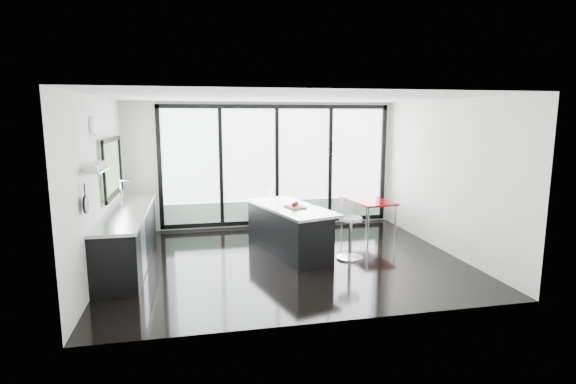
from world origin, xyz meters
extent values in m
cube|color=black|center=(0.00, 0.00, 0.00)|extent=(6.00, 5.00, 0.00)
cube|color=white|center=(0.00, 0.00, 2.80)|extent=(6.00, 5.00, 0.00)
cube|color=silver|center=(0.00, 2.50, 1.40)|extent=(6.00, 0.00, 2.80)
cube|color=white|center=(0.30, 2.47, 1.40)|extent=(5.00, 0.02, 2.50)
cube|color=gray|center=(0.30, 2.43, 0.37)|extent=(5.00, 0.02, 0.44)
cube|color=black|center=(-0.95, 2.43, 1.40)|extent=(0.08, 0.04, 2.50)
cube|color=black|center=(0.30, 2.43, 1.40)|extent=(0.08, 0.04, 2.50)
cube|color=black|center=(1.55, 2.43, 1.40)|extent=(0.08, 0.04, 2.50)
cube|color=silver|center=(0.00, -2.50, 1.40)|extent=(6.00, 0.00, 2.80)
cube|color=silver|center=(-3.00, 0.00, 1.40)|extent=(0.00, 5.00, 2.80)
cube|color=#658852|center=(-2.97, 0.90, 1.60)|extent=(0.02, 1.60, 0.90)
cube|color=#AAADAF|center=(-2.87, -0.85, 1.75)|extent=(0.25, 0.80, 0.03)
cylinder|color=white|center=(-2.97, -0.30, 2.35)|extent=(0.04, 0.30, 0.30)
cylinder|color=black|center=(-2.94, -1.25, 1.35)|extent=(0.03, 0.24, 0.24)
cube|color=silver|center=(3.00, 0.00, 1.40)|extent=(0.00, 5.00, 2.80)
cube|color=black|center=(-2.67, 0.40, 0.43)|extent=(0.65, 3.20, 0.87)
cube|color=#AAADAF|center=(-2.67, 0.40, 0.90)|extent=(0.69, 3.24, 0.05)
cube|color=#AAADAF|center=(-2.67, 0.90, 0.90)|extent=(0.45, 0.48, 0.06)
cylinder|color=silver|center=(-2.82, 0.90, 1.14)|extent=(0.02, 0.02, 0.44)
cube|color=#AAADAF|center=(-2.36, -0.35, 0.42)|extent=(0.03, 0.60, 0.80)
cube|color=black|center=(0.12, 0.39, 0.41)|extent=(1.24, 2.17, 0.81)
cube|color=#AAADAF|center=(0.19, 0.41, 0.84)|extent=(1.43, 2.28, 0.05)
cube|color=olive|center=(0.23, 0.28, 0.88)|extent=(0.37, 0.44, 0.03)
sphere|color=#8C0900|center=(0.19, 0.22, 0.93)|extent=(0.10, 0.10, 0.08)
sphere|color=maroon|center=(0.27, 0.34, 0.93)|extent=(0.10, 0.10, 0.08)
cylinder|color=silver|center=(-0.09, 1.06, 0.99)|extent=(0.08, 0.08, 0.26)
cylinder|color=silver|center=(1.11, -0.19, 0.38)|extent=(0.61, 0.61, 0.76)
cylinder|color=silver|center=(0.77, 0.39, 0.35)|extent=(0.57, 0.57, 0.70)
cube|color=#7E0007|center=(2.15, 1.56, 0.35)|extent=(0.91, 1.39, 0.70)
camera|label=1|loc=(-1.54, -7.44, 2.50)|focal=28.00mm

